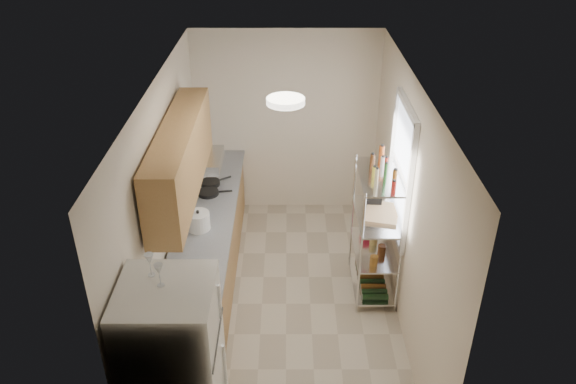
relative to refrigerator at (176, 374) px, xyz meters
name	(u,v)px	position (x,y,z in m)	size (l,w,h in m)	color
room	(286,207)	(0.87, 1.81, 0.44)	(2.52, 4.42, 2.62)	#BEB19A
counter_run	(208,249)	(-0.05, 2.25, -0.41)	(0.63, 3.51, 0.90)	#A77A47
upper_cabinets	(181,159)	(-0.18, 1.91, 0.95)	(0.33, 2.20, 0.72)	#A77A47
range_hood	(200,160)	(-0.13, 2.71, 0.53)	(0.50, 0.60, 0.12)	#B7BABC
window	(401,170)	(2.10, 2.16, 0.69)	(0.06, 1.00, 1.46)	white
bakers_rack	(378,208)	(1.88, 2.11, 0.25)	(0.45, 0.90, 1.73)	silver
ceiling_dome	(286,101)	(0.87, 1.51, 1.71)	(0.34, 0.34, 0.06)	white
refrigerator	(176,374)	(0.00, 0.00, 0.00)	(0.71, 0.71, 1.72)	white
wine_glass_a	(159,275)	(-0.03, 0.04, 0.95)	(0.07, 0.07, 0.19)	silver
wine_glass_b	(150,265)	(-0.12, 0.16, 0.95)	(0.07, 0.07, 0.19)	silver
rice_cooker	(199,221)	(-0.09, 2.01, 0.14)	(0.25, 0.25, 0.20)	white
frying_pan_large	(208,193)	(-0.08, 2.77, 0.06)	(0.26, 0.26, 0.04)	black
frying_pan_small	(210,183)	(-0.08, 3.01, 0.06)	(0.24, 0.24, 0.05)	black
cutting_board	(382,213)	(1.93, 2.14, 0.17)	(0.36, 0.47, 0.03)	tan
espresso_machine	(374,191)	(1.87, 2.41, 0.30)	(0.17, 0.25, 0.29)	black
storage_bag	(367,226)	(1.83, 2.44, -0.21)	(0.11, 0.16, 0.18)	red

